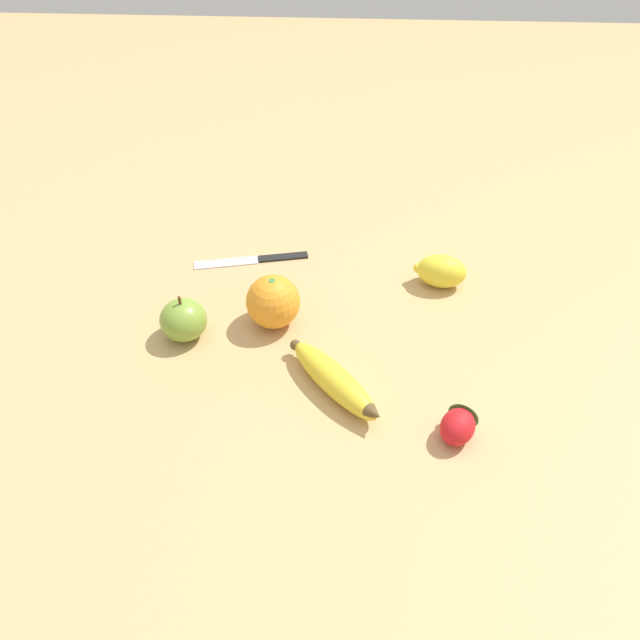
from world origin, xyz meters
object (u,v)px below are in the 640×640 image
at_px(strawberry, 459,424).
at_px(paring_knife, 256,259).
at_px(banana, 335,380).
at_px(orange, 273,302).
at_px(apple, 183,320).
at_px(lemon, 441,271).

xyz_separation_m(strawberry, paring_knife, (0.36, 0.31, -0.02)).
relative_size(banana, paring_knife, 0.81).
distance_m(banana, orange, 0.17).
relative_size(orange, apple, 1.08).
bearing_deg(apple, lemon, -69.79).
bearing_deg(paring_knife, strawberry, -151.40).
bearing_deg(apple, paring_knife, -22.62).
distance_m(banana, lemon, 0.29).
relative_size(strawberry, apple, 0.94).
height_order(banana, paring_knife, banana).
xyz_separation_m(apple, lemon, (0.15, -0.39, -0.00)).
bearing_deg(banana, paring_knife, 166.20).
xyz_separation_m(orange, lemon, (0.11, -0.26, -0.01)).
bearing_deg(banana, strawberry, 26.20).
distance_m(orange, strawberry, 0.33).
relative_size(orange, paring_knife, 0.42).
relative_size(banana, apple, 2.10).
bearing_deg(strawberry, paring_knife, 68.03).
height_order(strawberry, lemon, lemon).
height_order(lemon, paring_knife, lemon).
bearing_deg(paring_knife, apple, 145.32).
height_order(orange, paring_knife, orange).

